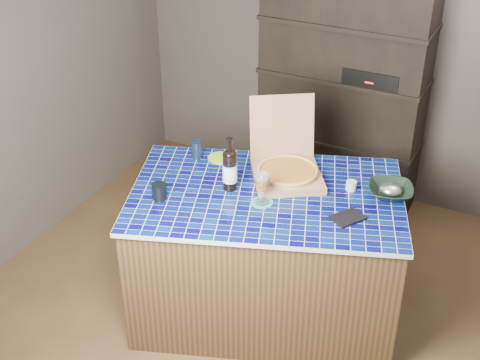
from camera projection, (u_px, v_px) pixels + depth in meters
The scene contains 14 objects.
room at pixel (253, 136), 3.61m from camera, with size 3.50×3.50×3.50m.
shelving_unit at pixel (343, 93), 4.95m from camera, with size 1.20×0.41×1.80m.
kitchen_island at pixel (265, 253), 4.06m from camera, with size 1.81×1.46×0.86m.
pizza_box at pixel (287, 169), 3.96m from camera, with size 0.59×0.62×0.43m.
mead_bottle at pixel (230, 169), 3.82m from camera, with size 0.09×0.09×0.33m.
teal_trivet at pixel (262, 203), 3.75m from camera, with size 0.13×0.13×0.01m, color teal.
wine_glass at pixel (262, 181), 3.68m from camera, with size 0.09×0.09×0.20m.
tumbler at pixel (159, 191), 3.77m from camera, with size 0.08×0.08×0.09m, color black.
dvd_case at pixel (348, 218), 3.61m from camera, with size 0.12×0.17×0.01m, color black.
bowl at pixel (390, 191), 3.80m from camera, with size 0.26×0.26×0.06m, color black.
foil_contents at pixel (391, 190), 3.80m from camera, with size 0.13×0.11×0.06m, color silver.
white_jar at pixel (351, 186), 3.86m from camera, with size 0.06×0.06×0.05m, color silver.
navy_cup at pixel (197, 149), 4.18m from camera, with size 0.07×0.07×0.11m, color black.
green_trivet at pixel (221, 158), 4.19m from camera, with size 0.16×0.16×0.01m, color #90C92B.
Camera 1 is at (1.38, -2.90, 2.90)m, focal length 50.00 mm.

